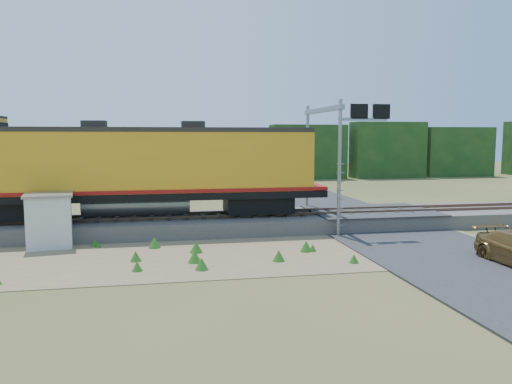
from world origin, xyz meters
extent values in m
plane|color=#475123|center=(0.00, 0.00, 0.00)|extent=(140.00, 140.00, 0.00)
cube|color=slate|center=(0.00, 6.00, 0.40)|extent=(70.00, 5.00, 0.80)
cube|color=brown|center=(0.00, 5.28, 0.88)|extent=(70.00, 0.10, 0.16)
cube|color=brown|center=(0.00, 6.72, 0.88)|extent=(70.00, 0.10, 0.16)
cube|color=#8C7754|center=(-2.00, 0.50, 0.01)|extent=(26.00, 8.00, 0.03)
cube|color=#38383A|center=(7.00, 6.00, 0.83)|extent=(7.00, 5.20, 0.06)
cube|color=#38383A|center=(7.00, 22.00, 0.04)|extent=(7.00, 24.00, 0.08)
cube|color=#153513|center=(0.00, 38.00, 3.25)|extent=(36.00, 3.00, 6.50)
cube|color=#153513|center=(40.00, 38.00, 3.00)|extent=(50.00, 3.00, 6.00)
cube|color=black|center=(-12.64, 6.00, 1.41)|extent=(3.59, 2.30, 0.90)
cube|color=black|center=(0.34, 6.00, 1.41)|extent=(3.59, 2.30, 0.90)
cube|color=black|center=(-6.15, 6.00, 2.04)|extent=(19.97, 3.00, 0.36)
cylinder|color=gray|center=(-6.15, 6.00, 1.56)|extent=(5.49, 1.20, 1.20)
cube|color=orange|center=(-6.15, 6.00, 3.77)|extent=(18.47, 2.90, 3.10)
cube|color=maroon|center=(-6.15, 6.00, 2.34)|extent=(19.97, 3.05, 0.18)
cube|color=#28231E|center=(-6.15, 6.00, 5.43)|extent=(18.47, 2.95, 0.24)
cube|color=#28231E|center=(-8.15, 6.00, 5.66)|extent=(1.20, 1.00, 0.45)
cube|color=#28231E|center=(-3.16, 6.00, 5.66)|extent=(1.20, 1.00, 0.45)
cube|color=silver|center=(-9.96, 3.39, 1.19)|extent=(2.18, 2.18, 2.38)
cube|color=gray|center=(-9.96, 3.39, 2.43)|extent=(2.39, 2.39, 0.11)
cylinder|color=gray|center=(3.98, 3.20, 3.47)|extent=(0.18, 0.18, 6.94)
cylinder|color=gray|center=(3.98, 8.80, 3.47)|extent=(0.18, 0.18, 6.94)
cube|color=gray|center=(3.98, 6.00, 6.54)|extent=(0.25, 6.20, 0.25)
cube|color=gray|center=(5.17, 3.20, 5.95)|extent=(2.58, 0.15, 0.15)
cube|color=black|center=(4.97, 3.20, 6.34)|extent=(0.89, 0.15, 0.74)
cube|color=black|center=(6.16, 3.20, 6.34)|extent=(0.89, 0.15, 0.74)
camera|label=1|loc=(-4.89, -20.65, 5.09)|focal=35.00mm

